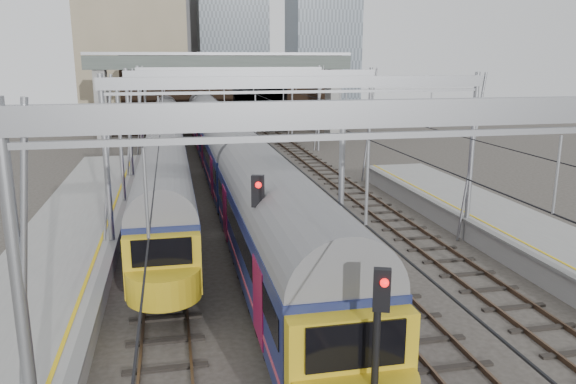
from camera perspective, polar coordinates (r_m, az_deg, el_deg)
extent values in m
plane|color=#38332D|center=(18.69, 7.00, -14.02)|extent=(160.00, 160.00, 0.00)
cube|color=gray|center=(20.40, -24.45, -11.04)|extent=(4.20, 55.00, 1.10)
cube|color=slate|center=(19.83, -18.73, -9.65)|extent=(0.35, 55.00, 0.12)
cube|color=gold|center=(19.88, -20.20, -9.51)|extent=(0.12, 55.00, 0.01)
cube|color=#4C3828|center=(31.84, -13.50, -2.45)|extent=(0.08, 80.00, 0.16)
cube|color=#4C3828|center=(31.82, -10.91, -2.33)|extent=(0.08, 80.00, 0.16)
cube|color=black|center=(31.84, -12.20, -2.52)|extent=(2.40, 80.00, 0.14)
cube|color=#4C3828|center=(31.94, -6.31, -2.11)|extent=(0.08, 80.00, 0.16)
cube|color=#4C3828|center=(32.10, -3.75, -1.98)|extent=(0.08, 80.00, 0.16)
cube|color=black|center=(32.03, -5.03, -2.17)|extent=(2.40, 80.00, 0.14)
cube|color=#4C3828|center=(32.53, 0.72, -1.74)|extent=(0.08, 80.00, 0.16)
cube|color=#4C3828|center=(32.86, 3.17, -1.60)|extent=(0.08, 80.00, 0.16)
cube|color=black|center=(32.71, 1.95, -1.80)|extent=(2.40, 80.00, 0.14)
cube|color=#4C3828|center=(33.60, 7.39, -1.36)|extent=(0.08, 80.00, 0.16)
cube|color=#4C3828|center=(34.09, 9.68, -1.23)|extent=(0.08, 80.00, 0.16)
cube|color=black|center=(33.85, 8.54, -1.42)|extent=(2.40, 80.00, 0.14)
cylinder|color=gray|center=(11.02, -25.29, -12.47)|extent=(0.24, 0.24, 8.00)
cube|color=gray|center=(11.17, 18.06, 7.77)|extent=(16.80, 0.28, 0.50)
cylinder|color=gray|center=(24.25, -17.90, 1.86)|extent=(0.24, 0.24, 8.00)
cylinder|color=gray|center=(27.73, 18.11, 3.22)|extent=(0.24, 0.24, 8.00)
cube|color=gray|center=(24.32, 1.39, 11.09)|extent=(16.80, 0.28, 0.50)
cylinder|color=gray|center=(38.04, -15.80, 5.97)|extent=(0.24, 0.24, 8.00)
cylinder|color=gray|center=(40.34, 8.26, 6.73)|extent=(0.24, 0.24, 8.00)
cube|color=gray|center=(38.08, -3.50, 11.89)|extent=(16.80, 0.28, 0.50)
cylinder|color=gray|center=(51.94, -14.81, 7.88)|extent=(0.24, 0.24, 8.00)
cylinder|color=gray|center=(53.65, 3.14, 8.46)|extent=(0.24, 0.24, 8.00)
cube|color=gray|center=(51.97, -5.79, 12.23)|extent=(16.80, 0.28, 0.50)
cylinder|color=gray|center=(63.89, -14.30, 8.86)|extent=(0.24, 0.24, 8.00)
cylinder|color=gray|center=(65.29, 0.41, 9.35)|extent=(0.24, 0.24, 8.00)
cube|color=gray|center=(63.91, -6.96, 12.40)|extent=(16.80, 0.28, 0.50)
cube|color=black|center=(30.82, -12.70, 7.33)|extent=(0.03, 80.00, 0.03)
cube|color=black|center=(31.02, -5.23, 7.64)|extent=(0.03, 80.00, 0.03)
cube|color=black|center=(31.72, 2.03, 7.81)|extent=(0.03, 80.00, 0.03)
cube|color=black|center=(32.90, 8.87, 7.86)|extent=(0.03, 80.00, 0.03)
cube|color=#312016|center=(68.20, -5.49, 9.89)|extent=(26.00, 2.00, 9.00)
cube|color=black|center=(67.73, -2.80, 8.29)|extent=(6.50, 0.10, 5.20)
cylinder|color=black|center=(67.55, -2.83, 10.49)|extent=(6.50, 0.10, 6.50)
cube|color=#312016|center=(67.19, -15.63, 6.84)|extent=(6.00, 1.50, 3.00)
cube|color=gray|center=(62.22, -18.38, 8.58)|extent=(1.20, 2.50, 8.20)
cube|color=gray|center=(64.40, 4.58, 9.34)|extent=(1.20, 2.50, 8.20)
cube|color=#555F59|center=(61.91, -6.82, 12.93)|extent=(28.00, 3.00, 1.40)
cube|color=gray|center=(61.91, -6.84, 13.77)|extent=(28.00, 3.00, 0.30)
cube|color=tan|center=(81.83, -15.40, 14.61)|extent=(14.00, 12.00, 22.00)
cube|color=#4C5660|center=(88.49, -5.83, 18.12)|extent=(10.00, 10.00, 32.00)
cube|color=gray|center=(95.73, -9.92, 13.43)|extent=(18.00, 14.00, 18.00)
cube|color=black|center=(44.72, -7.05, 2.68)|extent=(2.26, 66.99, 0.70)
cube|color=#161A4F|center=(44.41, -7.12, 5.13)|extent=(2.88, 66.99, 2.57)
cylinder|color=slate|center=(44.25, -7.17, 6.78)|extent=(2.82, 66.49, 2.82)
cube|color=black|center=(44.35, -7.14, 5.66)|extent=(2.90, 65.79, 0.77)
cube|color=#B7394B|center=(44.52, -7.10, 4.21)|extent=(2.90, 65.99, 0.12)
cube|color=gold|center=(12.51, 6.58, -17.38)|extent=(2.82, 0.60, 2.37)
cube|color=black|center=(12.07, 6.92, -15.27)|extent=(2.16, 0.08, 1.03)
cube|color=black|center=(47.89, -12.17, 3.18)|extent=(1.99, 59.00, 0.70)
cube|color=#161A4F|center=(47.62, -12.28, 5.29)|extent=(2.53, 59.00, 2.26)
cylinder|color=slate|center=(47.48, -12.35, 6.64)|extent=(2.48, 58.50, 2.48)
cube|color=black|center=(47.57, -12.30, 5.72)|extent=(2.55, 57.80, 0.68)
cube|color=#B7394B|center=(47.71, -12.24, 4.54)|extent=(2.55, 58.00, 0.11)
cube|color=gold|center=(18.72, -12.59, -7.41)|extent=(2.48, 0.60, 2.06)
cube|color=black|center=(18.37, -12.68, -5.99)|extent=(1.90, 0.08, 0.90)
cylinder|color=black|center=(17.30, -3.08, -6.99)|extent=(0.17, 0.17, 5.10)
cube|color=black|center=(16.49, -3.08, 0.09)|extent=(0.41, 0.28, 0.96)
sphere|color=red|center=(16.32, -3.03, 0.72)|extent=(0.19, 0.19, 0.19)
cylinder|color=black|center=(12.05, 8.80, -18.22)|extent=(0.15, 0.15, 4.57)
cube|color=black|center=(10.99, 9.51, -9.78)|extent=(0.37, 0.28, 0.86)
sphere|color=red|center=(10.81, 9.78, -9.09)|extent=(0.17, 0.17, 0.17)
cube|color=blue|center=(22.25, 9.87, -9.33)|extent=(1.08, 0.88, 0.11)
cube|color=blue|center=(22.88, 0.72, -8.47)|extent=(1.06, 0.82, 0.11)
cube|color=blue|center=(19.51, 9.83, -12.70)|extent=(1.11, 0.98, 0.11)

